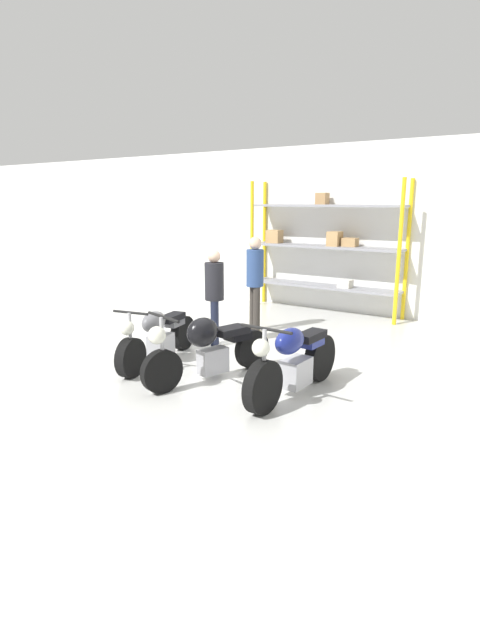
{
  "coord_description": "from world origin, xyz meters",
  "views": [
    {
      "loc": [
        3.99,
        -5.51,
        2.4
      ],
      "look_at": [
        0.0,
        0.4,
        0.7
      ],
      "focal_mm": 28.0,
      "sensor_mm": 36.0,
      "label": 1
    }
  ],
  "objects_px": {
    "shelving_rack": "(323,245)",
    "motorcycle_grey": "(158,336)",
    "motorcycle_blue": "(294,362)",
    "person_near_rack": "(214,290)",
    "motorcycle_black": "(208,347)",
    "person_browsing": "(255,276)"
  },
  "relations": [
    {
      "from": "motorcycle_grey",
      "to": "shelving_rack",
      "type": "bearing_deg",
      "value": 162.54
    },
    {
      "from": "shelving_rack",
      "to": "motorcycle_black",
      "type": "relative_size",
      "value": 1.68
    },
    {
      "from": "shelving_rack",
      "to": "motorcycle_grey",
      "type": "xyz_separation_m",
      "value": [
        -0.52,
        -4.68,
        -1.07
      ]
    },
    {
      "from": "motorcycle_grey",
      "to": "motorcycle_black",
      "type": "xyz_separation_m",
      "value": [
        1.1,
        -0.2,
        0.07
      ]
    },
    {
      "from": "shelving_rack",
      "to": "motorcycle_blue",
      "type": "bearing_deg",
      "value": -68.93
    },
    {
      "from": "motorcycle_blue",
      "to": "person_near_rack",
      "type": "relative_size",
      "value": 1.25
    },
    {
      "from": "motorcycle_blue",
      "to": "motorcycle_black",
      "type": "bearing_deg",
      "value": -80.2
    },
    {
      "from": "shelving_rack",
      "to": "person_browsing",
      "type": "bearing_deg",
      "value": -98.14
    },
    {
      "from": "person_near_rack",
      "to": "motorcycle_grey",
      "type": "bearing_deg",
      "value": 48.83
    },
    {
      "from": "shelving_rack",
      "to": "motorcycle_black",
      "type": "distance_m",
      "value": 5.02
    },
    {
      "from": "shelving_rack",
      "to": "motorcycle_blue",
      "type": "relative_size",
      "value": 1.7
    },
    {
      "from": "shelving_rack",
      "to": "person_near_rack",
      "type": "bearing_deg",
      "value": -96.0
    },
    {
      "from": "shelving_rack",
      "to": "person_browsing",
      "type": "relative_size",
      "value": 1.96
    },
    {
      "from": "person_browsing",
      "to": "person_near_rack",
      "type": "xyz_separation_m",
      "value": [
        -0.04,
        -1.2,
        -0.09
      ]
    },
    {
      "from": "motorcycle_grey",
      "to": "person_near_rack",
      "type": "height_order",
      "value": "person_near_rack"
    },
    {
      "from": "person_near_rack",
      "to": "motorcycle_black",
      "type": "bearing_deg",
      "value": 89.6
    },
    {
      "from": "motorcycle_grey",
      "to": "person_browsing",
      "type": "distance_m",
      "value": 2.52
    },
    {
      "from": "shelving_rack",
      "to": "person_browsing",
      "type": "xyz_separation_m",
      "value": [
        -0.32,
        -2.26,
        -0.43
      ]
    },
    {
      "from": "motorcycle_blue",
      "to": "person_near_rack",
      "type": "height_order",
      "value": "person_near_rack"
    },
    {
      "from": "motorcycle_grey",
      "to": "motorcycle_blue",
      "type": "relative_size",
      "value": 1.0
    },
    {
      "from": "motorcycle_grey",
      "to": "motorcycle_black",
      "type": "height_order",
      "value": "motorcycle_black"
    },
    {
      "from": "motorcycle_blue",
      "to": "motorcycle_grey",
      "type": "bearing_deg",
      "value": -88.5
    }
  ]
}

